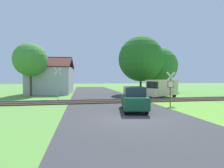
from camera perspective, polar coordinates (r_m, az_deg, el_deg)
ground_plane at (r=10.83m, az=5.59°, el=-10.86°), size 160.00×160.00×0.00m
road_asphalt at (r=12.73m, az=3.08°, el=-8.96°), size 8.05×80.00×0.01m
rail_track at (r=18.02m, az=-0.99°, el=-5.65°), size 60.00×2.60×0.22m
stop_sign_near at (r=16.54m, az=18.57°, el=-0.60°), size 0.88×0.15×3.00m
crossing_sign_far at (r=20.17m, az=-17.28°, el=0.89°), size 0.87×0.20×3.66m
house at (r=29.31m, az=-19.34°, el=1.35°), size 7.17×6.47×5.84m
tree_right at (r=27.86m, az=9.38°, el=8.04°), size 6.97×6.97×8.95m
tree_left at (r=26.57m, az=-25.08°, el=7.19°), size 4.53×4.53×7.26m
tree_far at (r=34.62m, az=15.03°, el=5.74°), size 6.95×6.95×8.33m
mail_truck at (r=22.56m, az=15.91°, el=-1.23°), size 5.17×4.04×2.24m
parked_car at (r=13.02m, az=7.09°, el=-4.76°), size 2.32×4.23×1.78m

